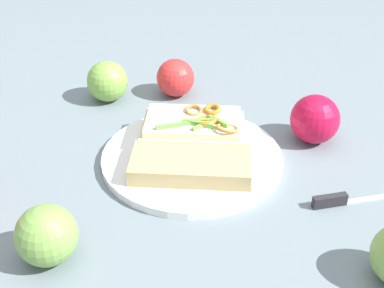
{
  "coord_description": "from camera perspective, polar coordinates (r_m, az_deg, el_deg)",
  "views": [
    {
      "loc": [
        0.69,
        0.03,
        0.48
      ],
      "look_at": [
        0.0,
        0.0,
        0.03
      ],
      "focal_mm": 49.85,
      "sensor_mm": 36.0,
      "label": 1
    }
  ],
  "objects": [
    {
      "name": "knife",
      "position": [
        0.78,
        15.42,
        -5.82
      ],
      "size": [
        0.04,
        0.12,
        0.02
      ],
      "rotation": [
        0.0,
        0.0,
        1.84
      ],
      "color": "silver",
      "rests_on": "ground_plane"
    },
    {
      "name": "bread_slice_side",
      "position": [
        0.79,
        -0.22,
        -2.23
      ],
      "size": [
        0.09,
        0.18,
        0.03
      ],
      "primitive_type": "cube",
      "rotation": [
        0.0,
        0.0,
        1.54
      ],
      "color": "tan",
      "rests_on": "plate"
    },
    {
      "name": "sandwich",
      "position": [
        0.86,
        0.28,
        1.63
      ],
      "size": [
        0.11,
        0.17,
        0.05
      ],
      "rotation": [
        0.0,
        0.0,
        1.54
      ],
      "color": "beige",
      "rests_on": "plate"
    },
    {
      "name": "apple_1",
      "position": [
        0.68,
        -15.3,
        -9.39
      ],
      "size": [
        0.1,
        0.1,
        0.08
      ],
      "primitive_type": "sphere",
      "rotation": [
        0.0,
        0.0,
        2.05
      ],
      "color": "#75A247",
      "rests_on": "ground_plane"
    },
    {
      "name": "apple_4",
      "position": [
        1.02,
        -9.05,
        6.64
      ],
      "size": [
        0.11,
        0.11,
        0.08
      ],
      "primitive_type": "sphere",
      "rotation": [
        0.0,
        0.0,
        0.83
      ],
      "color": "#7AAE44",
      "rests_on": "ground_plane"
    },
    {
      "name": "ground_plane",
      "position": [
        0.84,
        0.0,
        -1.85
      ],
      "size": [
        2.0,
        2.0,
        0.0
      ],
      "primitive_type": "plane",
      "color": "slate",
      "rests_on": "ground"
    },
    {
      "name": "plate",
      "position": [
        0.84,
        0.0,
        -1.5
      ],
      "size": [
        0.28,
        0.28,
        0.01
      ],
      "primitive_type": "cylinder",
      "color": "white",
      "rests_on": "ground_plane"
    },
    {
      "name": "apple_3",
      "position": [
        0.9,
        13.02,
        2.6
      ],
      "size": [
        0.1,
        0.1,
        0.08
      ],
      "primitive_type": "sphere",
      "rotation": [
        0.0,
        0.0,
        1.79
      ],
      "color": "#B80E33",
      "rests_on": "ground_plane"
    },
    {
      "name": "apple_5",
      "position": [
        1.02,
        -1.78,
        7.1
      ],
      "size": [
        0.1,
        0.1,
        0.07
      ],
      "primitive_type": "sphere",
      "rotation": [
        0.0,
        0.0,
        2.16
      ],
      "color": "red",
      "rests_on": "ground_plane"
    }
  ]
}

